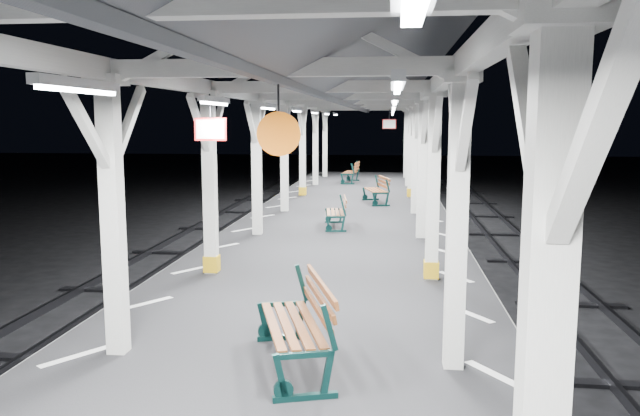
% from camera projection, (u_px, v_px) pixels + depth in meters
% --- Properties ---
extents(ground, '(120.00, 120.00, 0.00)m').
position_uv_depth(ground, '(304.00, 372.00, 9.48)').
color(ground, black).
rests_on(ground, ground).
extents(platform, '(6.00, 50.00, 1.00)m').
position_uv_depth(platform, '(304.00, 341.00, 9.41)').
color(platform, black).
rests_on(platform, ground).
extents(hazard_stripes_left, '(1.00, 48.00, 0.01)m').
position_uv_depth(hazard_stripes_left, '(147.00, 303.00, 9.61)').
color(hazard_stripes_left, silver).
rests_on(hazard_stripes_left, platform).
extents(hazard_stripes_right, '(1.00, 48.00, 0.01)m').
position_uv_depth(hazard_stripes_right, '(471.00, 314.00, 9.07)').
color(hazard_stripes_right, silver).
rests_on(hazard_stripes_right, platform).
extents(canopy, '(5.40, 49.00, 4.65)m').
position_uv_depth(canopy, '(303.00, 66.00, 8.82)').
color(canopy, silver).
rests_on(canopy, platform).
extents(bench_near, '(1.18, 1.96, 1.00)m').
position_uv_depth(bench_near, '(302.00, 321.00, 7.10)').
color(bench_near, '#0A2A29').
rests_on(bench_near, platform).
extents(bench_mid, '(0.71, 1.53, 0.80)m').
position_uv_depth(bench_mid, '(338.00, 211.00, 16.40)').
color(bench_mid, '#0A2A29').
rests_on(bench_mid, platform).
extents(bench_far, '(1.00, 1.76, 0.90)m').
position_uv_depth(bench_far, '(378.00, 189.00, 21.19)').
color(bench_far, '#0A2A29').
rests_on(bench_far, platform).
extents(bench_extra, '(0.78, 1.78, 0.94)m').
position_uv_depth(bench_extra, '(353.00, 172.00, 28.21)').
color(bench_extra, '#0A2A29').
rests_on(bench_extra, platform).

